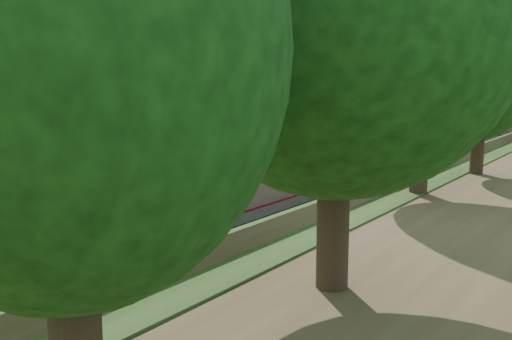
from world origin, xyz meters
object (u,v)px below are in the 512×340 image
Objects in this scene: signal_gantry at (492,108)px; signal_platform at (169,152)px; lamppost_far at (137,185)px; signal_farside at (452,143)px; station_building at (242,121)px; train at (488,124)px.

signal_platform is (-5.37, -46.65, -0.78)m from signal_gantry.
signal_farside reaches higher than lamppost_far.
signal_farside is at bearing 62.23° from lamppost_far.
station_building is 1.02× the size of signal_gantry.
train is (14.00, 34.87, -1.80)m from station_building.
signal_platform is 1.06× the size of signal_farside.
train is 56.63m from signal_platform.
lamppost_far is at bearing -93.85° from train.
signal_farside is at bearing -10.69° from station_building.
signal_gantry reaches higher than signal_farside.
station_building is 24.34m from signal_platform.
signal_gantry is 10.49m from train.
train is (-2.47, 9.87, -2.53)m from signal_gantry.
train is 39.19m from signal_farside.
signal_gantry reaches higher than train.
station_building is 0.07× the size of train.
signal_gantry is at bearing 97.38° from signal_farside.
lamppost_far is (10.11, -22.97, -1.63)m from station_building.
train is 20.53× the size of signal_platform.
signal_platform is at bearing 52.98° from lamppost_far.
signal_gantry is 46.97m from signal_platform.
station_building reaches higher than signal_gantry.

